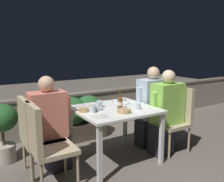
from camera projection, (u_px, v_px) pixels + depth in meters
The scene contains 25 objects.
ground_plane at pixel (115, 160), 3.25m from camera, with size 16.00×16.00×0.00m, color #665B51.
parapet_wall at pixel (75, 112), 4.33m from camera, with size 9.00×0.18×0.71m.
dining_table at pixel (115, 115), 3.13m from camera, with size 1.02×0.93×0.73m.
planter_hedge at pixel (72, 117), 3.88m from camera, with size 1.10×0.47×0.73m.
chair_left_near at pixel (43, 140), 2.52m from camera, with size 0.46×0.45×0.95m.
chair_left_far at pixel (34, 131), 2.79m from camera, with size 0.46×0.45×0.95m.
person_coral_top at pixel (51, 124), 2.89m from camera, with size 0.50×0.26×1.19m.
chair_right_near at pixel (176, 114), 3.50m from camera, with size 0.46×0.45×0.95m.
person_green_blouse at pixel (165, 113), 3.38m from camera, with size 0.50×0.26×1.21m.
chair_right_far at pixel (161, 109), 3.79m from camera, with size 0.46×0.45×0.95m.
person_blue_shirt at pixel (151, 107), 3.67m from camera, with size 0.51×0.26×1.23m.
beer_bottle at pixel (120, 103), 3.06m from camera, with size 0.07×0.07×0.23m.
plate_0 at pixel (82, 106), 3.21m from camera, with size 0.23×0.23×0.01m.
plate_1 at pixel (98, 116), 2.74m from camera, with size 0.23×0.23×0.01m.
bowl_0 at pixel (124, 111), 2.89m from camera, with size 0.17×0.17×0.05m.
bowl_1 at pixel (84, 110), 2.94m from camera, with size 0.13×0.13×0.05m.
bowl_2 at pixel (122, 99), 3.55m from camera, with size 0.12×0.12×0.04m.
glass_cup_0 at pixel (93, 109), 2.90m from camera, with size 0.08×0.08×0.10m.
glass_cup_1 at pixel (98, 107), 2.97m from camera, with size 0.07×0.07×0.11m.
glass_cup_2 at pixel (138, 106), 3.05m from camera, with size 0.07×0.07×0.09m.
glass_cup_3 at pixel (100, 104), 3.14m from camera, with size 0.08×0.08×0.10m.
fork_0 at pixel (127, 104), 3.34m from camera, with size 0.17×0.08×0.01m.
fork_1 at pixel (112, 102), 3.48m from camera, with size 0.09×0.16×0.01m.
fork_2 at pixel (150, 109), 3.07m from camera, with size 0.08×0.17×0.01m.
potted_plant at pixel (2, 127), 3.12m from camera, with size 0.41×0.41×0.79m.
Camera 1 is at (-1.62, -2.56, 1.52)m, focal length 38.00 mm.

